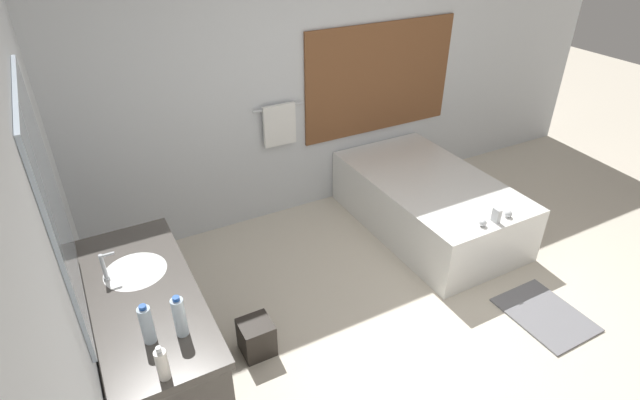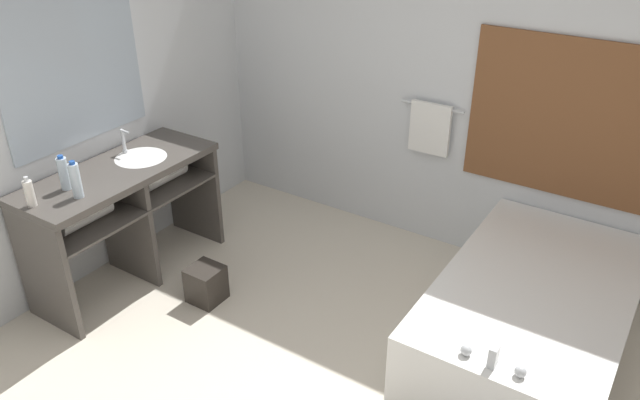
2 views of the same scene
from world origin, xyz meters
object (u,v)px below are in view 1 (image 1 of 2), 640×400
object	(u,v)px
water_bottle_1	(180,317)
soap_dispenser	(162,364)
waste_bin	(257,337)
water_bottle_2	(147,325)
bathtub	(428,200)

from	to	relation	value
water_bottle_1	soap_dispenser	xyz separation A→B (m)	(-0.15, -0.23, -0.03)
soap_dispenser	waste_bin	world-z (taller)	soap_dispenser
water_bottle_1	water_bottle_2	size ratio (longest dim) A/B	1.05
water_bottle_1	water_bottle_2	xyz separation A→B (m)	(-0.16, 0.03, -0.01)
water_bottle_1	bathtub	bearing A→B (deg)	24.14
water_bottle_1	soap_dispenser	world-z (taller)	water_bottle_1
water_bottle_2	soap_dispenser	world-z (taller)	water_bottle_2
water_bottle_2	waste_bin	bearing A→B (deg)	32.63
water_bottle_2	soap_dispenser	distance (m)	0.26
bathtub	water_bottle_2	bearing A→B (deg)	-157.60
waste_bin	water_bottle_2	bearing A→B (deg)	-147.37
waste_bin	bathtub	bearing A→B (deg)	18.51
bathtub	water_bottle_2	size ratio (longest dim) A/B	7.78
soap_dispenser	water_bottle_1	bearing A→B (deg)	57.79
water_bottle_2	soap_dispenser	xyz separation A→B (m)	(0.01, -0.26, -0.02)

